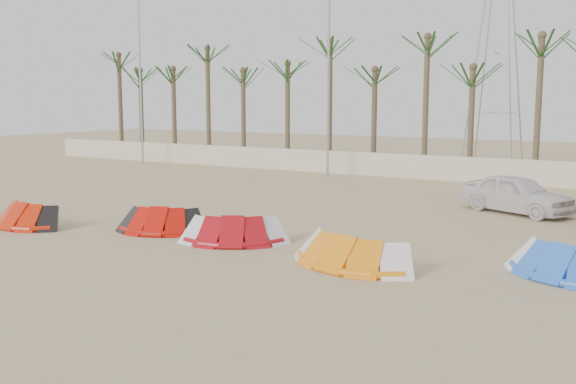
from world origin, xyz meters
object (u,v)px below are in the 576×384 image
Objects in this scene: car at (517,194)px; kite_red_left at (32,214)px; kite_blue at (567,259)px; kite_red_mid at (167,219)px; kite_orange at (355,249)px; kite_red_right at (240,228)px.

kite_red_left is at bearing 153.13° from car.
kite_red_left is 16.64m from kite_blue.
kite_blue is (16.42, 2.70, 0.00)m from kite_red_left.
car is at bearing 46.62° from kite_red_mid.
kite_blue is at bearing 9.35° from kite_red_left.
kite_orange and kite_blue have the same top height.
kite_red_mid is (4.50, 1.70, 0.00)m from kite_red_left.
kite_red_mid is 0.91× the size of kite_red_right.
kite_orange is 10.29m from car.
kite_blue is at bearing 6.54° from kite_red_right.
kite_orange is 0.86× the size of car.
car is (13.43, 11.14, 0.32)m from kite_red_left.
kite_red_mid is 0.76× the size of car.
kite_orange is (4.14, -0.65, 0.00)m from kite_red_right.
kite_red_right is 0.84× the size of car.
kite_red_right is 11.21m from car.
kite_red_right is 4.19m from kite_orange.
kite_red_left is 7.62m from kite_red_right.
kite_orange is at bearing -8.87° from kite_red_right.
kite_red_right is at bearing 171.13° from kite_orange.
kite_orange is 5.13m from kite_blue.
kite_red_left is 4.81m from kite_red_mid.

